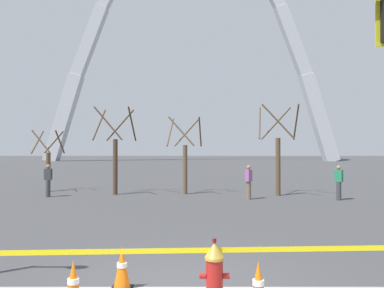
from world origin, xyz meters
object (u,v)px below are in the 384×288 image
Objects in this scene: monument_arch at (191,46)px; pedestrian_standing_center at (48,180)px; pedestrian_walking_left at (249,182)px; traffic_cone_by_hydrant at (73,285)px; fire_hydrant at (214,273)px; traffic_cone_curb_edge at (122,268)px; traffic_cone_mid_sidewalk at (258,286)px; pedestrian_walking_right at (339,182)px.

pedestrian_standing_center is (-6.89, -54.42, -21.13)m from monument_arch.
pedestrian_standing_center is (-9.68, 0.90, 0.00)m from pedestrian_walking_left.
traffic_cone_by_hydrant is 0.01× the size of monument_arch.
traffic_cone_by_hydrant is at bearing -91.36° from monument_arch.
fire_hydrant is 1.62m from traffic_cone_curb_edge.
traffic_cone_mid_sidewalk is 0.46× the size of pedestrian_walking_right.
traffic_cone_mid_sidewalk is at bearing -23.76° from fire_hydrant.
monument_arch reaches higher than pedestrian_walking_left.
pedestrian_walking_left is at bearing -87.12° from monument_arch.
pedestrian_walking_left is (4.38, 12.30, 0.46)m from traffic_cone_by_hydrant.
traffic_cone_curb_edge is at bearing 158.36° from traffic_cone_mid_sidewalk.
traffic_cone_mid_sidewalk is at bearing -21.64° from traffic_cone_curb_edge.
pedestrian_walking_right reaches higher than traffic_cone_mid_sidewalk.
pedestrian_walking_left is (1.67, 12.36, 0.46)m from traffic_cone_mid_sidewalk.
monument_arch is at bearing 82.78° from pedestrian_standing_center.
pedestrian_standing_center is at bearing 121.10° from traffic_cone_mid_sidewalk.
traffic_cone_by_hydrant and traffic_cone_mid_sidewalk have the same top height.
traffic_cone_by_hydrant is (-2.09, -0.21, -0.11)m from fire_hydrant.
traffic_cone_mid_sidewalk is 0.46× the size of pedestrian_standing_center.
pedestrian_walking_left is at bearing 70.38° from traffic_cone_by_hydrant.
traffic_cone_by_hydrant is 1.00× the size of traffic_cone_curb_edge.
traffic_cone_curb_edge is (-1.51, 0.57, -0.11)m from fire_hydrant.
traffic_cone_by_hydrant and traffic_cone_curb_edge have the same top height.
traffic_cone_mid_sidewalk is 15.50m from pedestrian_standing_center.
fire_hydrant is 14.94m from pedestrian_standing_center.
traffic_cone_curb_edge is (0.57, 0.79, 0.00)m from traffic_cone_by_hydrant.
traffic_cone_curb_edge is 0.46× the size of pedestrian_walking_right.
traffic_cone_by_hydrant is 0.46× the size of pedestrian_walking_left.
traffic_cone_mid_sidewalk is 71.05m from monument_arch.
pedestrian_standing_center is at bearing 119.60° from fire_hydrant.
pedestrian_walking_left is 4.10m from pedestrian_walking_right.
monument_arch reaches higher than traffic_cone_curb_edge.
pedestrian_standing_center is (-5.29, 13.20, 0.46)m from traffic_cone_by_hydrant.
traffic_cone_curb_edge is at bearing 53.92° from traffic_cone_by_hydrant.
pedestrian_walking_left is (3.81, 11.51, 0.46)m from traffic_cone_curb_edge.
fire_hydrant is 0.62× the size of pedestrian_standing_center.
monument_arch is 58.78m from pedestrian_standing_center.
pedestrian_walking_left is at bearing 71.68° from traffic_cone_curb_edge.
traffic_cone_curb_edge is at bearing 159.26° from fire_hydrant.
traffic_cone_by_hydrant is 1.00× the size of traffic_cone_mid_sidewalk.
monument_arch reaches higher than fire_hydrant.
monument_arch is (-1.11, 67.68, 21.59)m from traffic_cone_mid_sidewalk.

